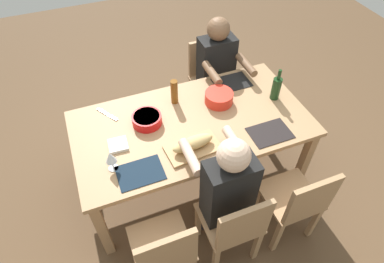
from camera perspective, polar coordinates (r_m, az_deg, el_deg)
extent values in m
plane|color=brown|center=(3.19, 0.00, -7.74)|extent=(8.00, 8.00, 0.00)
cube|color=#A87F56|center=(2.64, 0.00, 1.35)|extent=(1.88, 0.99, 0.04)
cube|color=#A87F56|center=(3.48, 10.99, 5.59)|extent=(0.07, 0.07, 0.70)
cube|color=#A87F56|center=(3.12, -18.27, -2.40)|extent=(0.07, 0.07, 0.70)
cube|color=#A87F56|center=(3.02, 18.94, -4.75)|extent=(0.07, 0.07, 0.70)
cube|color=#A87F56|center=(2.60, -15.33, -16.07)|extent=(0.07, 0.07, 0.70)
cube|color=#A87F56|center=(2.47, 6.44, -14.75)|extent=(0.40, 0.40, 0.03)
cube|color=#A87F56|center=(2.22, 9.03, -15.92)|extent=(0.38, 0.04, 0.40)
cube|color=#A87F56|center=(2.70, 1.05, -15.30)|extent=(0.04, 0.04, 0.42)
cube|color=#A87F56|center=(2.79, 7.71, -12.91)|extent=(0.04, 0.04, 0.42)
cube|color=#A87F56|center=(2.58, 4.12, -21.50)|extent=(0.04, 0.04, 0.42)
cube|color=#A87F56|center=(2.66, 11.17, -18.69)|extent=(0.04, 0.04, 0.42)
cylinder|color=#2D2D38|center=(2.73, 2.45, -13.69)|extent=(0.11, 0.11, 0.45)
cylinder|color=#2D2D38|center=(2.77, 5.56, -12.59)|extent=(0.11, 0.11, 0.45)
cube|color=black|center=(2.25, 6.37, -10.03)|extent=(0.34, 0.20, 0.55)
cylinder|color=beige|center=(2.25, -0.27, -4.37)|extent=(0.07, 0.30, 0.07)
cylinder|color=beige|center=(2.35, 7.48, -1.97)|extent=(0.07, 0.30, 0.07)
sphere|color=beige|center=(1.96, 7.25, -4.10)|extent=(0.21, 0.21, 0.21)
cube|color=#A87F56|center=(2.38, -5.42, -18.78)|extent=(0.40, 0.40, 0.03)
cube|color=#A87F56|center=(2.12, -4.25, -20.63)|extent=(0.38, 0.04, 0.40)
cube|color=#A87F56|center=(2.66, -9.93, -18.70)|extent=(0.04, 0.04, 0.42)
cube|color=#A87F56|center=(2.68, -2.62, -16.51)|extent=(0.04, 0.04, 0.42)
cube|color=#A87F56|center=(2.66, 16.66, -10.64)|extent=(0.40, 0.40, 0.03)
cube|color=#A87F56|center=(2.43, 20.06, -11.18)|extent=(0.38, 0.04, 0.40)
cube|color=#A87F56|center=(2.85, 10.95, -11.66)|extent=(0.04, 0.04, 0.42)
cube|color=#A87F56|center=(2.98, 16.69, -9.34)|extent=(0.04, 0.04, 0.42)
cube|color=#A87F56|center=(2.73, 14.54, -17.21)|extent=(0.04, 0.04, 0.42)
cube|color=#A87F56|center=(2.87, 20.43, -14.44)|extent=(0.04, 0.04, 0.42)
cube|color=#A87F56|center=(3.48, 3.55, 8.35)|extent=(0.40, 0.40, 0.03)
cube|color=#A87F56|center=(3.49, 2.47, 12.83)|extent=(0.38, 0.04, 0.40)
cube|color=#A87F56|center=(3.58, 6.99, 4.52)|extent=(0.04, 0.04, 0.42)
cube|color=#A87F56|center=(3.46, 1.94, 3.17)|extent=(0.04, 0.04, 0.42)
cube|color=#A87F56|center=(3.80, 4.71, 7.76)|extent=(0.04, 0.04, 0.42)
cube|color=#A87F56|center=(3.69, -0.11, 6.57)|extent=(0.04, 0.04, 0.42)
cylinder|color=#2D2D38|center=(3.50, 6.05, 3.81)|extent=(0.11, 0.11, 0.45)
cylinder|color=#2D2D38|center=(3.45, 3.65, 3.16)|extent=(0.11, 0.11, 0.45)
cube|color=black|center=(3.27, 4.22, 11.68)|extent=(0.34, 0.20, 0.55)
cylinder|color=brown|center=(3.07, 9.40, 11.37)|extent=(0.07, 0.30, 0.07)
cylinder|color=brown|center=(2.94, 3.48, 10.10)|extent=(0.07, 0.30, 0.07)
sphere|color=brown|center=(3.07, 4.60, 17.32)|extent=(0.21, 0.21, 0.21)
cylinder|color=red|center=(2.61, -7.84, 2.08)|extent=(0.23, 0.23, 0.08)
cylinder|color=beige|center=(2.59, -7.89, 2.49)|extent=(0.21, 0.21, 0.03)
cylinder|color=red|center=(2.77, 4.69, 5.88)|extent=(0.24, 0.24, 0.10)
cylinder|color=#2D7028|center=(2.75, 4.73, 6.38)|extent=(0.21, 0.21, 0.03)
cube|color=tan|center=(2.43, 0.16, -2.87)|extent=(0.42, 0.25, 0.02)
ellipsoid|color=tan|center=(2.39, 0.16, -2.02)|extent=(0.33, 0.14, 0.09)
cylinder|color=#193819|center=(2.86, 14.38, 7.21)|extent=(0.08, 0.08, 0.20)
cylinder|color=#193819|center=(2.78, 14.93, 9.50)|extent=(0.03, 0.03, 0.09)
cylinder|color=brown|center=(2.73, -3.09, 6.89)|extent=(0.06, 0.06, 0.22)
cylinder|color=silver|center=(2.39, -13.46, -6.17)|extent=(0.07, 0.07, 0.01)
cylinder|color=silver|center=(2.36, -13.63, -5.57)|extent=(0.01, 0.01, 0.07)
cone|color=silver|center=(2.29, -13.97, -4.35)|extent=(0.08, 0.08, 0.08)
cube|color=#142333|center=(2.32, -8.96, -7.09)|extent=(0.32, 0.23, 0.01)
cube|color=black|center=(2.61, 13.38, -0.24)|extent=(0.32, 0.23, 0.01)
cube|color=black|center=(3.02, 6.92, 8.44)|extent=(0.32, 0.23, 0.01)
cube|color=silver|center=(2.77, -14.52, 2.93)|extent=(0.14, 0.21, 0.01)
cube|color=white|center=(2.51, -12.71, -2.27)|extent=(0.15, 0.15, 0.02)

